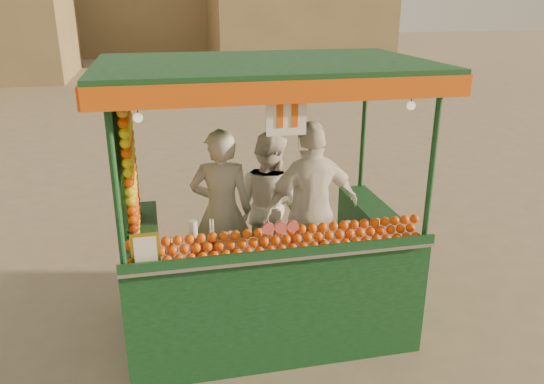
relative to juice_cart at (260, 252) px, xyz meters
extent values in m
plane|color=#756653|center=(-0.29, 0.03, -0.86)|extent=(90.00, 90.00, 0.00)
cube|color=olive|center=(6.71, 24.03, 1.64)|extent=(9.00, 6.00, 5.00)
cube|color=#0E3513|center=(0.07, 0.13, -0.71)|extent=(2.67, 1.64, 0.31)
cylinder|color=black|center=(-0.85, 0.13, -0.67)|extent=(0.37, 0.10, 0.37)
cylinder|color=black|center=(1.00, 0.13, -0.67)|extent=(0.37, 0.10, 0.37)
cube|color=#0E3513|center=(0.07, -0.53, -0.14)|extent=(2.67, 0.31, 0.82)
cube|color=#0E3513|center=(-1.11, 0.24, -0.14)|extent=(0.31, 1.33, 0.82)
cube|color=#0E3513|center=(1.26, 0.24, -0.14)|extent=(0.31, 1.33, 0.82)
cube|color=#B2B2B7|center=(0.07, -0.50, 0.29)|extent=(2.67, 0.47, 0.03)
cylinder|color=#0E3513|center=(-1.21, -0.64, 0.99)|extent=(0.05, 0.05, 1.44)
cylinder|color=#0E3513|center=(1.36, -0.64, 0.99)|extent=(0.05, 0.05, 1.44)
cylinder|color=#0E3513|center=(-1.21, 0.90, 0.99)|extent=(0.05, 0.05, 1.44)
cylinder|color=#0E3513|center=(1.36, 0.90, 0.99)|extent=(0.05, 0.05, 1.44)
cube|color=#0E3513|center=(0.07, 0.13, 1.75)|extent=(2.87, 1.85, 0.08)
cube|color=#D8520C|center=(0.07, -0.79, 1.67)|extent=(2.87, 0.04, 0.16)
cube|color=#D8520C|center=(0.07, 1.06, 1.67)|extent=(2.87, 0.04, 0.16)
cube|color=#D8520C|center=(-1.36, 0.13, 1.67)|extent=(0.04, 1.85, 0.16)
cube|color=#D8520C|center=(1.51, 0.13, 1.67)|extent=(0.04, 1.85, 0.16)
cylinder|color=#DD4A43|center=(0.05, -0.64, 0.54)|extent=(0.10, 0.03, 0.10)
cube|color=gold|center=(-1.03, -0.64, 0.44)|extent=(0.23, 0.02, 0.29)
cube|color=white|center=(0.07, -0.71, 1.48)|extent=(0.31, 0.02, 0.31)
sphere|color=#FFE5B2|center=(-1.00, -0.56, 1.48)|extent=(0.07, 0.07, 0.07)
sphere|color=#FFE5B2|center=(1.15, -0.56, 1.48)|extent=(0.07, 0.07, 0.07)
imported|color=beige|center=(-0.31, 0.41, 0.29)|extent=(0.68, 0.51, 1.69)
imported|color=silver|center=(0.23, 0.68, 0.23)|extent=(0.94, 0.96, 1.56)
imported|color=white|center=(0.56, 0.17, 0.34)|extent=(1.11, 0.63, 1.77)
camera|label=1|loc=(-0.85, -4.47, 2.30)|focal=34.81mm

